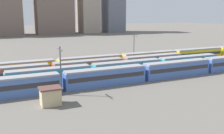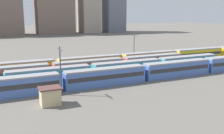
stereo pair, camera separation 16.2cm
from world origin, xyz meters
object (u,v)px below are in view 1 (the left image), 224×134
signal_hut (50,96)px  train_track_1 (127,68)px  train_track_0 (206,65)px  catenary_pole_1 (134,47)px  catenary_pole_0 (61,68)px  train_track_3 (150,58)px  train_track_2 (89,67)px

signal_hut → train_track_1: bearing=30.2°
train_track_0 → signal_hut: 42.18m
catenary_pole_1 → catenary_pole_0: bearing=-142.5°
train_track_0 → train_track_1: size_ratio=2.02×
catenary_pole_0 → catenary_pole_1: 34.94m
train_track_0 → catenary_pole_1: bearing=120.3°
train_track_0 → train_track_3: same height
train_track_0 → train_track_3: size_ratio=1.20×
train_track_0 → signal_hut: size_ratio=31.25×
train_track_1 → signal_hut: train_track_1 is taller
train_track_1 → signal_hut: bearing=-149.8°
catenary_pole_0 → train_track_2: bearing=51.8°
train_track_2 → train_track_3: (21.29, 5.20, 0.00)m
train_track_0 → train_track_2: (-28.25, 10.40, -0.00)m
train_track_0 → train_track_2: 30.10m
train_track_1 → train_track_3: same height
train_track_3 → catenary_pole_0: (-31.61, -18.30, 3.22)m
train_track_2 → catenary_pole_0: 16.98m
train_track_3 → signal_hut: size_ratio=26.00×
train_track_3 → train_track_0: bearing=-66.0°
train_track_3 → train_track_2: bearing=-166.3°
train_track_2 → catenary_pole_1: size_ratio=6.12×
train_track_2 → catenary_pole_0: (-10.31, -13.10, 3.22)m
catenary_pole_0 → signal_hut: bearing=-123.6°
train_track_2 → signal_hut: (-13.31, -17.62, -0.35)m
train_track_2 → catenary_pole_0: catenary_pole_0 is taller
train_track_1 → train_track_2: bearing=147.0°
train_track_0 → catenary_pole_0: catenary_pole_0 is taller
train_track_2 → train_track_3: 21.92m
train_track_0 → catenary_pole_1: (-10.84, 18.56, 3.19)m
catenary_pole_1 → train_track_3: bearing=-37.3°
train_track_1 → train_track_0: bearing=-14.4°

